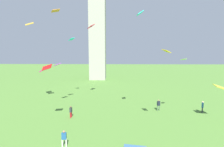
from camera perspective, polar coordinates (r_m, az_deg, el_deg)
name	(u,v)px	position (r m, az deg, el deg)	size (l,w,h in m)	color
person_0	(64,138)	(17.42, -15.32, -19.48)	(0.49, 0.26, 1.58)	silver
person_1	(71,111)	(24.15, -13.24, -11.81)	(0.30, 0.48, 1.57)	red
person_2	(159,104)	(27.04, 14.90, -9.70)	(0.50, 0.42, 1.67)	#51754C
person_3	(203,106)	(28.30, 27.35, -9.44)	(0.43, 0.51, 1.72)	#1E2333
kite_flying_0	(42,70)	(35.77, -21.81, 0.96)	(1.61, 1.94, 0.78)	#B61964
kite_flying_1	(140,13)	(22.09, 9.10, 18.78)	(0.77, 1.20, 0.51)	#23E7F1
kite_flying_2	(56,11)	(25.25, -17.87, 18.87)	(1.19, 1.21, 0.51)	orange
kite_flying_3	(47,67)	(21.20, -20.42, 1.89)	(1.17, 0.70, 0.76)	red
kite_flying_4	(91,26)	(30.41, -6.78, 15.01)	(1.27, 1.70, 1.00)	red
kite_flying_5	(71,39)	(33.32, -13.04, 10.82)	(1.24, 1.30, 0.56)	#15D2DA
kite_flying_6	(29,24)	(28.65, -25.26, 14.41)	(1.41, 1.15, 0.67)	gold
kite_flying_7	(57,65)	(28.73, -17.37, 2.79)	(1.15, 1.29, 0.51)	#C132EA
kite_flying_8	(184,59)	(24.56, 22.32, 4.30)	(0.96, 0.94, 0.18)	#82E030
kite_flying_9	(220,87)	(25.03, 31.71, -3.80)	(1.44, 1.07, 0.73)	gold
kite_flying_10	(166,51)	(19.20, 17.26, 6.98)	(0.84, 1.10, 0.43)	gold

